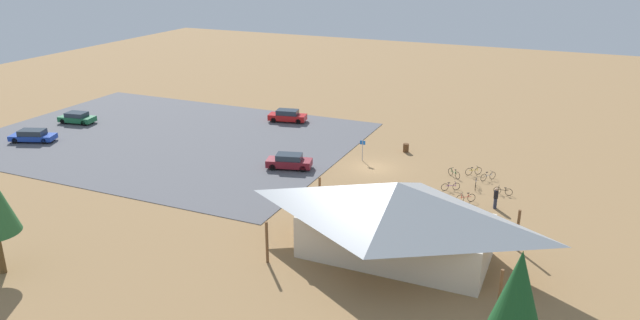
{
  "coord_description": "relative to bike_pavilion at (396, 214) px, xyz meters",
  "views": [
    {
      "loc": [
        -17.05,
        51.26,
        20.29
      ],
      "look_at": [
        4.23,
        3.1,
        1.2
      ],
      "focal_mm": 33.12,
      "sensor_mm": 36.0,
      "label": 1
    }
  ],
  "objects": [
    {
      "name": "car_blue_second_row",
      "position": [
        43.96,
        -8.41,
        -2.47
      ],
      "size": [
        5.11,
        3.4,
        1.34
      ],
      "color": "#1E42B2",
      "rests_on": "parking_lot_asphalt"
    },
    {
      "name": "car_maroon_back_corner",
      "position": [
        14.35,
        -12.3,
        -2.42
      ],
      "size": [
        4.64,
        2.82,
        1.45
      ],
      "color": "maroon",
      "rests_on": "parking_lot_asphalt"
    },
    {
      "name": "bicycle_red_yard_left",
      "position": [
        -2.81,
        -11.22,
        -2.81
      ],
      "size": [
        1.44,
        1.0,
        0.84
      ],
      "color": "black",
      "rests_on": "ground"
    },
    {
      "name": "bicycle_black_mid_cluster",
      "position": [
        -5.47,
        -14.15,
        -2.85
      ],
      "size": [
        1.61,
        0.48,
        0.75
      ],
      "color": "black",
      "rests_on": "ground"
    },
    {
      "name": "bicycle_blue_by_bin",
      "position": [
        -3.02,
        -14.75,
        -2.79
      ],
      "size": [
        0.48,
        1.78,
        0.92
      ],
      "color": "black",
      "rests_on": "ground"
    },
    {
      "name": "bicycle_yellow_back_row",
      "position": [
        -2.27,
        -17.9,
        -2.81
      ],
      "size": [
        1.37,
        1.05,
        0.82
      ],
      "color": "black",
      "rests_on": "ground"
    },
    {
      "name": "bicycle_silver_near_sign",
      "position": [
        -3.74,
        -17.09,
        -2.81
      ],
      "size": [
        1.16,
        1.41,
        0.83
      ],
      "color": "black",
      "rests_on": "ground"
    },
    {
      "name": "pine_midwest",
      "position": [
        -8.87,
        10.74,
        2.11
      ],
      "size": [
        2.84,
        2.84,
        7.71
      ],
      "color": "brown",
      "rests_on": "ground"
    },
    {
      "name": "bicycle_green_yard_right",
      "position": [
        -0.71,
        -16.57,
        -2.82
      ],
      "size": [
        1.34,
        1.17,
        0.81
      ],
      "color": "black",
      "rests_on": "ground"
    },
    {
      "name": "trash_bin",
      "position": [
        5.41,
        -21.73,
        -2.74
      ],
      "size": [
        0.6,
        0.6,
        0.9
      ],
      "primitive_type": "cylinder",
      "color": "brown",
      "rests_on": "ground"
    },
    {
      "name": "parking_lot_asphalt",
      "position": [
        31.33,
        -15.45,
        -3.16
      ],
      "size": [
        40.99,
        30.17,
        0.05
      ],
      "primitive_type": "cube",
      "color": "#56565B",
      "rests_on": "ground"
    },
    {
      "name": "car_green_mid_lot",
      "position": [
        44.96,
        -15.84,
        -2.47
      ],
      "size": [
        4.51,
        2.48,
        1.35
      ],
      "color": "#1E6B3D",
      "rests_on": "parking_lot_asphalt"
    },
    {
      "name": "bike_pavilion",
      "position": [
        0.0,
        0.0,
        0.0
      ],
      "size": [
        15.73,
        9.27,
        5.51
      ],
      "color": "beige",
      "rests_on": "ground"
    },
    {
      "name": "bicycle_teal_front_row",
      "position": [
        -1.07,
        -9.46,
        -2.84
      ],
      "size": [
        1.65,
        0.48,
        0.75
      ],
      "color": "black",
      "rests_on": "ground"
    },
    {
      "name": "ground",
      "position": [
        7.07,
        -15.86,
        -3.19
      ],
      "size": [
        160.0,
        160.0,
        0.0
      ],
      "primitive_type": "plane",
      "color": "#937047",
      "rests_on": "ground"
    },
    {
      "name": "car_red_aisle_side",
      "position": [
        21.84,
        -26.77,
        -2.41
      ],
      "size": [
        4.85,
        2.67,
        1.48
      ],
      "color": "red",
      "rests_on": "parking_lot_asphalt"
    },
    {
      "name": "visitor_crossing_yard",
      "position": [
        -5.25,
        -10.96,
        -2.25
      ],
      "size": [
        0.36,
        0.37,
        1.8
      ],
      "color": "#2D3347",
      "rests_on": "ground"
    },
    {
      "name": "lot_sign",
      "position": [
        8.68,
        -17.38,
        -1.78
      ],
      "size": [
        0.56,
        0.08,
        2.2
      ],
      "color": "#99999E",
      "rests_on": "ground"
    },
    {
      "name": "bicycle_purple_trailside",
      "position": [
        -1.1,
        -13.25,
        -2.83
      ],
      "size": [
        1.49,
        0.97,
        0.77
      ],
      "color": "black",
      "rests_on": "ground"
    }
  ]
}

